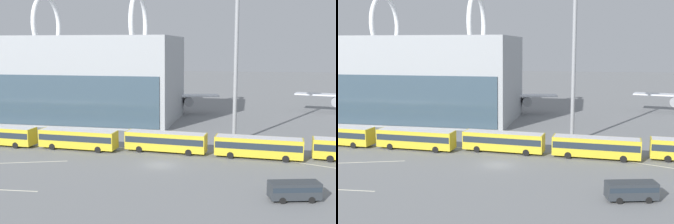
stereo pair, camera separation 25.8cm
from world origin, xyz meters
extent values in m
plane|color=slate|center=(0.00, 0.00, 0.00)|extent=(440.00, 440.00, 0.00)
torus|color=white|center=(-32.98, 33.78, 21.01)|extent=(1.10, 13.15, 13.15)
torus|color=white|center=(-11.80, 33.78, 21.01)|extent=(1.10, 13.15, 13.15)
cylinder|color=silver|center=(-11.01, 40.73, 5.31)|extent=(12.37, 30.63, 5.08)
sphere|color=silver|center=(-7.29, 26.03, 5.31)|extent=(4.98, 4.98, 4.98)
cone|color=silver|center=(-14.73, 55.42, 5.31)|extent=(6.31, 7.64, 4.83)
cube|color=silver|center=(-11.46, 42.52, 4.42)|extent=(32.86, 11.67, 0.35)
cylinder|color=gray|center=(-2.52, 44.78, 3.03)|extent=(2.96, 3.54, 2.28)
cylinder|color=gray|center=(-20.41, 40.25, 3.03)|extent=(2.96, 3.54, 2.28)
cube|color=red|center=(-14.55, 54.70, 10.26)|extent=(1.83, 5.78, 8.37)
cube|color=silver|center=(-14.55, 54.70, 5.82)|extent=(13.60, 6.35, 0.28)
cylinder|color=gray|center=(-8.52, 30.87, 2.68)|extent=(0.36, 0.36, 4.25)
cylinder|color=black|center=(-8.52, 30.87, 0.55)|extent=(0.71, 1.18, 1.10)
cylinder|color=gray|center=(-8.26, 43.33, 2.68)|extent=(0.36, 0.36, 4.25)
cylinder|color=black|center=(-8.26, 43.33, 0.55)|extent=(0.71, 1.18, 1.10)
cylinder|color=gray|center=(-14.67, 41.71, 2.68)|extent=(0.36, 0.36, 4.25)
cylinder|color=black|center=(-14.67, 41.71, 0.55)|extent=(0.71, 1.18, 1.10)
cylinder|color=black|center=(-24.54, 7.40, 0.50)|extent=(1.02, 0.37, 1.00)
cylinder|color=black|center=(-24.73, 4.84, 0.50)|extent=(1.02, 0.37, 1.00)
cube|color=gold|center=(-14.58, 6.14, 1.74)|extent=(12.71, 3.55, 2.74)
cube|color=#232D38|center=(-14.58, 6.14, 2.02)|extent=(12.46, 3.57, 0.96)
cube|color=silver|center=(-14.58, 6.14, 3.05)|extent=(12.32, 3.45, 0.12)
cylinder|color=black|center=(-10.61, 7.18, 0.50)|extent=(1.02, 0.36, 1.00)
cylinder|color=black|center=(-10.77, 4.61, 0.50)|extent=(1.02, 0.36, 1.00)
cylinder|color=black|center=(-18.38, 7.67, 0.50)|extent=(1.02, 0.36, 1.00)
cylinder|color=black|center=(-18.54, 5.10, 0.50)|extent=(1.02, 0.36, 1.00)
cube|color=gold|center=(-0.63, 7.06, 1.74)|extent=(12.75, 3.83, 2.74)
cube|color=#232D38|center=(-0.63, 7.06, 2.02)|extent=(12.50, 3.84, 0.96)
cube|color=silver|center=(-0.63, 7.06, 3.05)|extent=(12.37, 3.72, 0.12)
cylinder|color=black|center=(3.36, 8.01, 0.50)|extent=(1.02, 0.38, 1.00)
cylinder|color=black|center=(3.14, 5.45, 0.50)|extent=(1.02, 0.38, 1.00)
cylinder|color=black|center=(-4.40, 8.67, 0.50)|extent=(1.02, 0.38, 1.00)
cylinder|color=black|center=(-4.62, 6.11, 0.50)|extent=(1.02, 0.38, 1.00)
cube|color=gold|center=(13.31, 6.10, 1.74)|extent=(12.72, 3.65, 2.74)
cube|color=#232D38|center=(13.31, 6.10, 2.02)|extent=(12.47, 3.67, 0.96)
cube|color=silver|center=(13.31, 6.10, 3.05)|extent=(12.34, 3.54, 0.12)
cylinder|color=black|center=(17.29, 7.11, 0.50)|extent=(1.02, 0.37, 1.00)
cylinder|color=black|center=(17.11, 4.54, 0.50)|extent=(1.02, 0.37, 1.00)
cylinder|color=black|center=(9.52, 7.66, 0.50)|extent=(1.02, 0.37, 1.00)
cylinder|color=black|center=(9.34, 5.09, 0.50)|extent=(1.02, 0.37, 1.00)
cylinder|color=black|center=(23.50, 8.39, 0.50)|extent=(1.02, 0.39, 1.00)
cylinder|color=black|center=(23.27, 5.83, 0.50)|extent=(1.02, 0.39, 1.00)
cube|color=#2D3338|center=(16.75, -10.57, 1.17)|extent=(5.66, 3.22, 1.74)
cube|color=#232D38|center=(16.75, -10.57, 1.44)|extent=(5.51, 3.20, 0.52)
cylinder|color=black|center=(18.03, -9.29, 0.35)|extent=(0.73, 0.38, 0.70)
cylinder|color=black|center=(18.48, -11.10, 0.35)|extent=(0.73, 0.38, 0.70)
cylinder|color=black|center=(15.02, -10.04, 0.35)|extent=(0.73, 0.38, 0.70)
cylinder|color=black|center=(15.47, -11.85, 0.35)|extent=(0.73, 0.38, 0.70)
cylinder|color=gray|center=(9.48, 15.83, 13.61)|extent=(0.67, 0.67, 27.22)
cube|color=silver|center=(22.44, 3.29, 0.00)|extent=(10.06, 4.27, 0.01)
cube|color=silver|center=(-7.11, 8.52, 0.00)|extent=(11.73, 0.30, 0.01)
cube|color=silver|center=(-19.89, 10.45, 0.00)|extent=(10.75, 3.91, 0.01)
cube|color=silver|center=(-14.58, -13.39, 0.00)|extent=(6.46, 0.65, 0.01)
cube|color=silver|center=(-17.89, -2.09, 0.00)|extent=(8.97, 3.18, 0.01)
camera|label=1|loc=(11.69, -55.03, 16.23)|focal=45.00mm
camera|label=2|loc=(11.95, -54.99, 16.23)|focal=45.00mm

